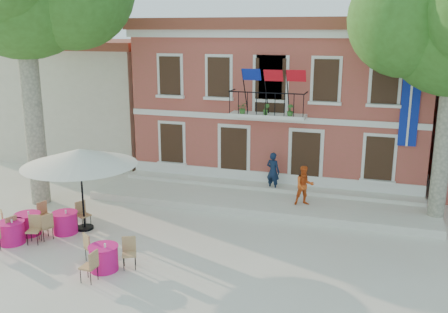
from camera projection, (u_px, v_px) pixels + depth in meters
ground at (173, 238)px, 17.28m from camera, size 90.00×90.00×0.00m
main_building at (288, 96)px, 24.96m from camera, size 13.50×9.59×7.50m
neighbor_west at (98, 96)px, 29.44m from camera, size 9.40×9.40×6.40m
terrace at (260, 200)px, 20.71m from camera, size 14.00×3.40×0.30m
patio_umbrella at (80, 157)px, 17.40m from camera, size 4.01×4.01×2.98m
pedestrian_navy at (273, 171)px, 21.25m from camera, size 0.70×0.57×1.67m
pedestrian_orange at (304, 186)px, 19.48m from camera, size 0.94×0.85×1.58m
cafe_table_0 at (12, 231)px, 16.74m from camera, size 1.82×1.79×0.95m
cafe_table_1 at (104, 257)px, 14.87m from camera, size 1.87×1.67×0.95m
cafe_table_2 at (28, 223)px, 17.48m from camera, size 0.92×1.96×0.95m
cafe_table_3 at (65, 222)px, 17.60m from camera, size 1.19×1.92×0.95m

